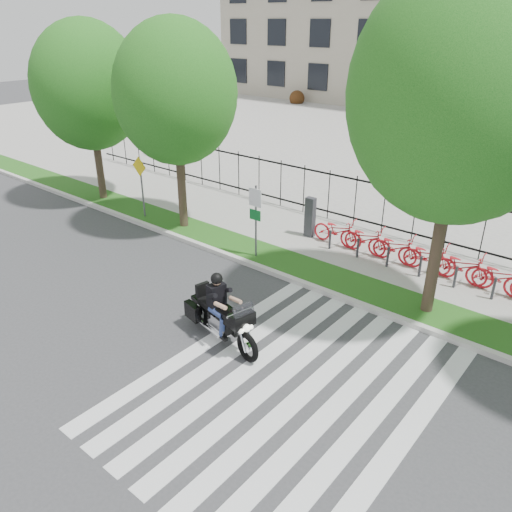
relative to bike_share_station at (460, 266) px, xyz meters
The scene contains 15 objects.
ground 9.40m from the bike_share_station, 129.86° to the right, with size 120.00×120.00×0.00m, color #38383B.
curb 6.79m from the bike_share_station, 152.73° to the right, with size 60.00×0.20×0.15m, color beige.
grass_verge 6.44m from the bike_share_station, 159.49° to the right, with size 60.00×1.50×0.15m, color #1A4F13.
sidewalk 6.04m from the bike_share_station, behind, with size 60.00×3.50×0.15m, color gray.
plaza 18.80m from the bike_share_station, 108.66° to the left, with size 80.00×34.00×0.10m, color gray.
crosswalk_stripes 7.32m from the bike_share_station, 99.35° to the right, with size 5.70×8.00×0.01m, color silver, non-canonical shape.
iron_fence 6.35m from the bike_share_station, 161.58° to the left, with size 30.00×0.06×2.00m, color black, non-canonical shape.
lamp_post_left 18.81m from the bike_share_station, 165.07° to the left, with size 1.06×0.70×4.25m.
street_tree_0 16.05m from the bike_share_station, behind, with size 4.58×4.58×7.47m.
street_tree_1 11.13m from the bike_share_station, 167.25° to the right, with size 4.39×4.39×7.52m.
street_tree_2 5.73m from the bike_share_station, 91.68° to the right, with size 5.36×5.36×8.87m.
bike_share_station is the anchor object (origin of this frame).
sign_pole_regulatory 6.61m from the bike_share_station, 156.33° to the right, with size 0.50×0.09×2.50m.
sign_pole_warning 12.25m from the bike_share_station, 167.62° to the right, with size 0.78×0.09×2.49m.
motorcycle_rider 7.71m from the bike_share_station, 117.96° to the right, with size 2.88×1.18×2.25m.
Camera 1 is at (9.90, -7.30, 7.50)m, focal length 35.00 mm.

